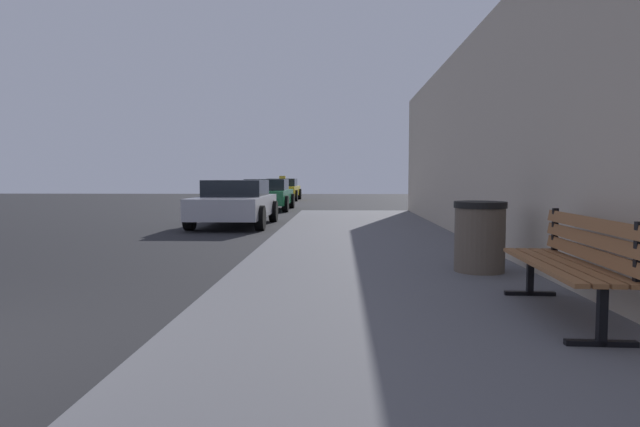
{
  "coord_description": "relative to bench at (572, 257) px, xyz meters",
  "views": [
    {
      "loc": [
        3.41,
        -3.43,
        1.35
      ],
      "look_at": [
        3.12,
        4.02,
        0.84
      ],
      "focal_mm": 30.15,
      "sensor_mm": 36.0,
      "label": 1
    }
  ],
  "objects": [
    {
      "name": "sidewalk",
      "position": [
        -1.39,
        -1.21,
        -0.59
      ],
      "size": [
        4.0,
        32.0,
        0.15
      ],
      "primitive_type": "cube",
      "color": "#5B5B60",
      "rests_on": "ground_plane"
    },
    {
      "name": "bench",
      "position": [
        0.0,
        0.0,
        0.0
      ],
      "size": [
        0.58,
        1.91,
        0.89
      ],
      "rotation": [
        0.0,
        0.0,
        -0.04
      ],
      "color": "brown",
      "rests_on": "sidewalk"
    },
    {
      "name": "trash_bin",
      "position": [
        -0.21,
        2.22,
        -0.07
      ],
      "size": [
        0.66,
        0.66,
        0.89
      ],
      "color": "brown",
      "rests_on": "sidewalk"
    },
    {
      "name": "car_silver",
      "position": [
        -4.92,
        10.22,
        -0.02
      ],
      "size": [
        2.02,
        4.2,
        1.27
      ],
      "rotation": [
        0.0,
        0.0,
        3.14
      ],
      "color": "#B7B7BF",
      "rests_on": "ground_plane"
    },
    {
      "name": "car_green",
      "position": [
        -5.03,
        17.38,
        -0.02
      ],
      "size": [
        2.06,
        4.18,
        1.27
      ],
      "rotation": [
        0.0,
        0.0,
        3.14
      ],
      "color": "#196638",
      "rests_on": "ground_plane"
    },
    {
      "name": "car_yellow",
      "position": [
        -5.42,
        26.86,
        -0.02
      ],
      "size": [
        2.05,
        4.41,
        1.43
      ],
      "rotation": [
        0.0,
        0.0,
        3.14
      ],
      "color": "yellow",
      "rests_on": "ground_plane"
    }
  ]
}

